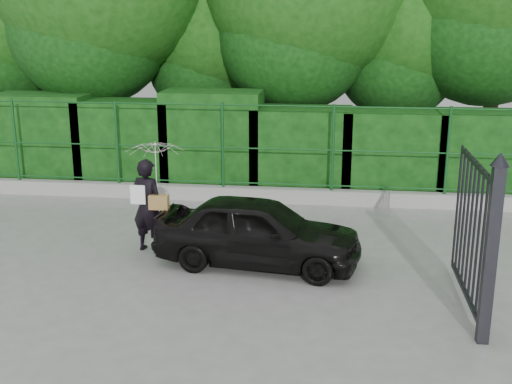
# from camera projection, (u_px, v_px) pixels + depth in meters

# --- Properties ---
(ground) EXTENTS (80.00, 80.00, 0.00)m
(ground) POSITION_uv_depth(u_px,v_px,m) (144.00, 283.00, 9.51)
(ground) COLOR gray
(kerb) EXTENTS (14.00, 0.25, 0.30)m
(kerb) POSITION_uv_depth(u_px,v_px,m) (205.00, 193.00, 13.77)
(kerb) COLOR #9E9E99
(kerb) RESTS_ON ground
(fence) EXTENTS (14.13, 0.06, 1.80)m
(fence) POSITION_uv_depth(u_px,v_px,m) (214.00, 145.00, 13.46)
(fence) COLOR #11451A
(fence) RESTS_ON kerb
(hedge) EXTENTS (14.20, 1.20, 2.22)m
(hedge) POSITION_uv_depth(u_px,v_px,m) (209.00, 145.00, 14.52)
(hedge) COLOR black
(hedge) RESTS_ON ground
(gate) EXTENTS (0.22, 2.33, 2.36)m
(gate) POSITION_uv_depth(u_px,v_px,m) (482.00, 237.00, 7.94)
(gate) COLOR black
(gate) RESTS_ON ground
(woman) EXTENTS (0.95, 0.96, 1.87)m
(woman) POSITION_uv_depth(u_px,v_px,m) (153.00, 179.00, 10.53)
(woman) COLOR black
(woman) RESTS_ON ground
(car) EXTENTS (3.39, 1.71, 1.11)m
(car) POSITION_uv_depth(u_px,v_px,m) (258.00, 231.00, 10.08)
(car) COLOR black
(car) RESTS_ON ground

